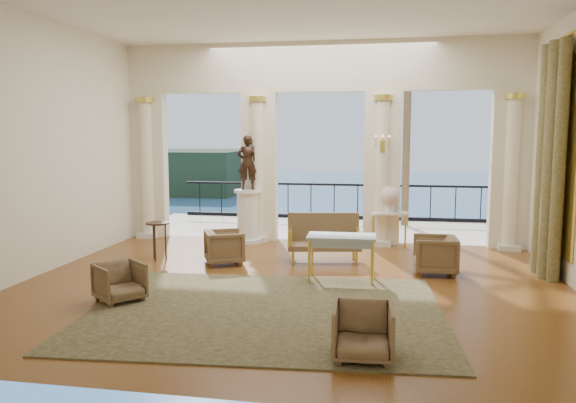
% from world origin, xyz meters
% --- Properties ---
extents(floor, '(9.00, 9.00, 0.00)m').
position_xyz_m(floor, '(0.00, 0.00, 0.00)').
color(floor, '#47270B').
rests_on(floor, ground).
extents(room_walls, '(9.00, 9.00, 9.00)m').
position_xyz_m(room_walls, '(0.00, -1.12, 2.88)').
color(room_walls, white).
rests_on(room_walls, ground).
extents(arcade, '(9.00, 0.56, 4.50)m').
position_xyz_m(arcade, '(-0.00, 3.82, 2.58)').
color(arcade, '#F5ECC9').
rests_on(arcade, ground).
extents(terrace, '(10.00, 3.60, 0.10)m').
position_xyz_m(terrace, '(0.00, 5.80, -0.05)').
color(terrace, beige).
rests_on(terrace, ground).
extents(balustrade, '(9.00, 0.06, 1.03)m').
position_xyz_m(balustrade, '(0.00, 7.40, 0.41)').
color(balustrade, black).
rests_on(balustrade, terrace).
extents(palm_tree, '(2.00, 2.00, 4.50)m').
position_xyz_m(palm_tree, '(2.00, 6.60, 4.09)').
color(palm_tree, '#4C3823').
rests_on(palm_tree, terrace).
extents(headland, '(22.00, 18.00, 6.00)m').
position_xyz_m(headland, '(-30.00, 70.00, -3.00)').
color(headland, black).
rests_on(headland, sea).
extents(sea, '(160.00, 160.00, 0.00)m').
position_xyz_m(sea, '(0.00, 60.00, -6.00)').
color(sea, '#1B5381').
rests_on(sea, ground).
extents(curtain, '(0.33, 1.40, 4.09)m').
position_xyz_m(curtain, '(4.28, 1.50, 2.02)').
color(curtain, '#484421').
rests_on(curtain, ground).
extents(window_frame, '(0.04, 1.60, 3.40)m').
position_xyz_m(window_frame, '(4.47, 1.50, 2.10)').
color(window_frame, gold).
rests_on(window_frame, room_walls).
extents(wall_sconce, '(0.30, 0.11, 0.33)m').
position_xyz_m(wall_sconce, '(1.40, 3.51, 2.23)').
color(wall_sconce, gold).
rests_on(wall_sconce, arcade).
extents(rug, '(5.17, 4.15, 0.02)m').
position_xyz_m(rug, '(-0.12, -1.37, 0.01)').
color(rug, '#2E3519').
rests_on(rug, ground).
extents(armchair_a, '(0.85, 0.86, 0.65)m').
position_xyz_m(armchair_a, '(-2.36, -1.27, 0.32)').
color(armchair_a, '#41301E').
rests_on(armchair_a, ground).
extents(armchair_b, '(0.69, 0.65, 0.68)m').
position_xyz_m(armchair_b, '(1.29, -2.80, 0.34)').
color(armchair_b, '#41301E').
rests_on(armchair_b, ground).
extents(armchair_c, '(0.69, 0.74, 0.75)m').
position_xyz_m(armchair_c, '(2.38, 1.25, 0.38)').
color(armchair_c, '#41301E').
rests_on(armchair_c, ground).
extents(armchair_d, '(0.88, 0.90, 0.71)m').
position_xyz_m(armchair_d, '(-1.52, 1.34, 0.36)').
color(armchair_d, '#41301E').
rests_on(armchair_d, ground).
extents(settee, '(1.49, 0.84, 0.93)m').
position_xyz_m(settee, '(0.32, 1.91, 0.46)').
color(settee, '#41301E').
rests_on(settee, ground).
extents(game_table, '(1.16, 0.66, 0.78)m').
position_xyz_m(game_table, '(0.78, 0.48, 0.70)').
color(game_table, '#8D9FB0').
rests_on(game_table, ground).
extents(pedestal, '(0.66, 0.66, 1.21)m').
position_xyz_m(pedestal, '(-1.61, 3.50, 0.58)').
color(pedestal, silver).
rests_on(pedestal, ground).
extents(statue, '(0.50, 0.39, 1.23)m').
position_xyz_m(statue, '(-1.61, 3.50, 1.82)').
color(statue, black).
rests_on(statue, pedestal).
extents(console_table, '(0.86, 0.56, 0.76)m').
position_xyz_m(console_table, '(1.58, 3.55, 0.63)').
color(console_table, silver).
rests_on(console_table, ground).
extents(urn, '(0.43, 0.43, 0.57)m').
position_xyz_m(urn, '(1.58, 3.55, 1.09)').
color(urn, white).
rests_on(urn, console_table).
extents(side_table, '(0.46, 0.46, 0.75)m').
position_xyz_m(side_table, '(-2.89, 1.41, 0.64)').
color(side_table, black).
rests_on(side_table, ground).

